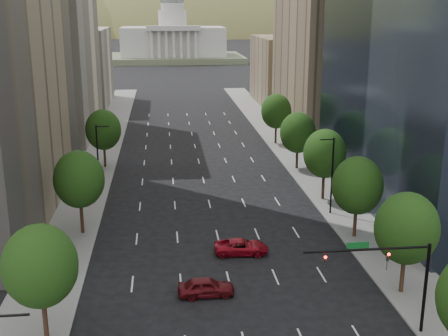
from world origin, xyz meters
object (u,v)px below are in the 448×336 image
object	(u,v)px
traffic_signal	(394,270)
car_maroon	(206,287)
capitol	(173,41)
car_red_far	(241,247)

from	to	relation	value
traffic_signal	car_maroon	world-z (taller)	traffic_signal
traffic_signal	capitol	world-z (taller)	capitol
car_maroon	car_red_far	size ratio (longest dim) A/B	0.90
traffic_signal	capitol	size ratio (longest dim) A/B	0.15
capitol	traffic_signal	bearing A→B (deg)	-87.26
capitol	car_maroon	world-z (taller)	capitol
traffic_signal	car_red_far	size ratio (longest dim) A/B	1.75
car_maroon	car_red_far	bearing A→B (deg)	-28.27
capitol	car_maroon	bearing A→B (deg)	-90.58
capitol	car_red_far	bearing A→B (deg)	-89.48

